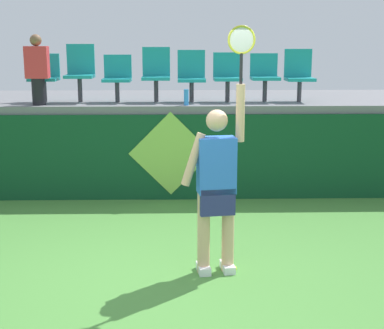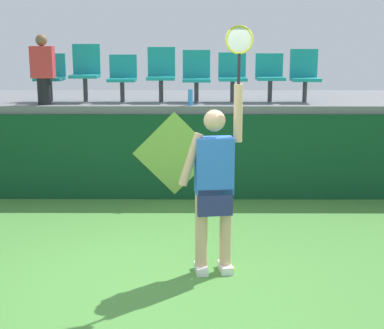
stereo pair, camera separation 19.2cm
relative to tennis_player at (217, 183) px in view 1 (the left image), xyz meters
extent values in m
plane|color=#478438|center=(-0.46, -0.27, -0.97)|extent=(40.00, 40.00, 0.00)
cube|color=#0F4223|center=(-0.46, 2.88, -0.32)|extent=(11.76, 0.20, 1.30)
cube|color=slate|center=(-0.46, 4.20, 0.40)|extent=(11.76, 2.73, 0.12)
cube|color=white|center=(-0.13, -0.02, -0.93)|extent=(0.16, 0.27, 0.08)
cube|color=white|center=(0.12, 0.02, -0.93)|extent=(0.16, 0.27, 0.08)
cylinder|color=#DBAD84|center=(-0.13, -0.02, -0.54)|extent=(0.13, 0.13, 0.86)
cylinder|color=#DBAD84|center=(0.12, 0.02, -0.54)|extent=(0.13, 0.13, 0.86)
cube|color=navy|center=(-0.01, 0.00, -0.18)|extent=(0.39, 0.27, 0.28)
cube|color=blue|center=(-0.01, 0.00, 0.18)|extent=(0.41, 0.27, 0.58)
sphere|color=#DBAD84|center=(-0.01, 0.00, 0.64)|extent=(0.22, 0.22, 0.22)
cylinder|color=#DBAD84|center=(-0.24, -0.04, 0.25)|extent=(0.27, 0.13, 0.55)
cylinder|color=#DBAD84|center=(0.23, 0.03, 0.71)|extent=(0.09, 0.09, 0.58)
cylinder|color=black|center=(0.23, 0.03, 1.15)|extent=(0.03, 0.03, 0.30)
torus|color=gold|center=(0.23, 0.03, 1.43)|extent=(0.28, 0.06, 0.28)
ellipsoid|color=silver|center=(0.23, 0.03, 1.43)|extent=(0.24, 0.05, 0.24)
sphere|color=#D1E533|center=(0.19, -0.01, -0.94)|extent=(0.07, 0.07, 0.07)
cylinder|color=#338CE5|center=(-0.27, 2.97, 0.58)|extent=(0.07, 0.07, 0.24)
cylinder|color=#38383D|center=(-2.50, 3.45, 0.62)|extent=(0.07, 0.07, 0.34)
cube|color=teal|center=(-2.50, 3.45, 0.82)|extent=(0.44, 0.42, 0.05)
cube|color=teal|center=(-2.50, 3.64, 1.03)|extent=(0.44, 0.04, 0.37)
cylinder|color=#38383D|center=(-1.94, 3.45, 0.65)|extent=(0.07, 0.07, 0.38)
cube|color=teal|center=(-1.94, 3.45, 0.86)|extent=(0.44, 0.42, 0.05)
cube|color=teal|center=(-1.94, 3.64, 1.12)|extent=(0.44, 0.04, 0.47)
cylinder|color=#38383D|center=(-1.36, 3.45, 0.62)|extent=(0.07, 0.07, 0.32)
cube|color=teal|center=(-1.36, 3.45, 0.80)|extent=(0.44, 0.42, 0.05)
cube|color=teal|center=(-1.36, 3.64, 1.01)|extent=(0.44, 0.04, 0.36)
cylinder|color=#38383D|center=(-0.74, 3.45, 0.63)|extent=(0.07, 0.07, 0.35)
cube|color=teal|center=(-0.74, 3.45, 0.83)|extent=(0.44, 0.42, 0.05)
cube|color=teal|center=(-0.74, 3.64, 1.08)|extent=(0.44, 0.04, 0.46)
cylinder|color=#38383D|center=(-0.18, 3.45, 0.62)|extent=(0.07, 0.07, 0.32)
cube|color=teal|center=(-0.18, 3.45, 0.80)|extent=(0.44, 0.42, 0.05)
cube|color=teal|center=(-0.18, 3.64, 1.05)|extent=(0.44, 0.04, 0.44)
cylinder|color=#38383D|center=(0.39, 3.45, 0.62)|extent=(0.07, 0.07, 0.34)
cube|color=teal|center=(0.39, 3.45, 0.82)|extent=(0.44, 0.42, 0.05)
cube|color=teal|center=(0.39, 3.64, 1.03)|extent=(0.44, 0.04, 0.38)
cylinder|color=#38383D|center=(0.99, 3.45, 0.63)|extent=(0.07, 0.07, 0.35)
cube|color=teal|center=(0.99, 3.45, 0.83)|extent=(0.44, 0.42, 0.05)
cube|color=teal|center=(0.99, 3.64, 1.03)|extent=(0.44, 0.04, 0.36)
cylinder|color=#38383D|center=(1.54, 3.45, 0.62)|extent=(0.07, 0.07, 0.33)
cube|color=teal|center=(1.54, 3.45, 0.81)|extent=(0.44, 0.42, 0.05)
cube|color=teal|center=(1.54, 3.64, 1.06)|extent=(0.44, 0.04, 0.45)
cylinder|color=black|center=(-2.50, 3.07, 0.66)|extent=(0.20, 0.20, 0.40)
cube|color=red|center=(-2.50, 3.07, 1.10)|extent=(0.34, 0.20, 0.47)
sphere|color=brown|center=(-2.50, 3.07, 1.42)|extent=(0.17, 0.17, 0.17)
cube|color=#0F4223|center=(-0.51, 2.78, -0.97)|extent=(0.90, 0.01, 0.00)
plane|color=#8CC64C|center=(-0.51, 2.77, -0.25)|extent=(1.27, 0.00, 1.27)
camera|label=1|loc=(-0.39, -5.68, 1.45)|focal=53.59mm
camera|label=2|loc=(-0.20, -5.68, 1.45)|focal=53.59mm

